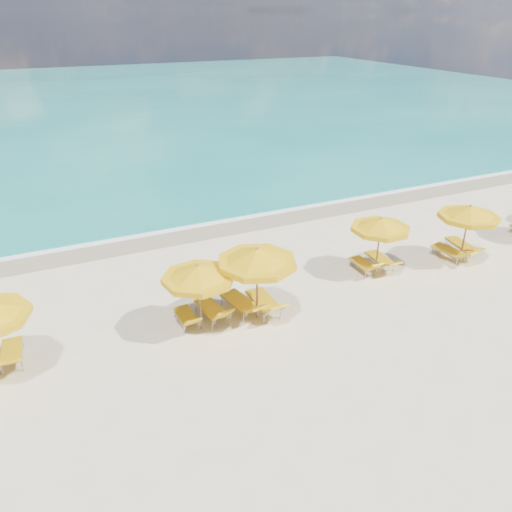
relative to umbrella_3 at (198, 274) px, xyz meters
name	(u,v)px	position (x,y,z in m)	size (l,w,h in m)	color
ground_plane	(274,304)	(2.81, 0.35, -2.00)	(120.00, 120.00, 0.00)	beige
ocean	(83,101)	(2.81, 48.35, -2.00)	(120.00, 80.00, 0.30)	#167C72
wet_sand_band	(203,229)	(2.81, 7.75, -2.00)	(120.00, 2.60, 0.01)	tan
foam_line	(198,223)	(2.81, 8.55, -2.00)	(120.00, 1.20, 0.03)	white
whitecap_near	(50,187)	(-3.19, 17.35, -2.00)	(14.00, 0.36, 0.05)	white
whitecap_far	(228,139)	(10.81, 24.35, -2.00)	(18.00, 0.30, 0.05)	white
umbrella_3	(198,274)	(0.00, 0.00, 0.00)	(2.79, 2.79, 2.35)	#9E744F
umbrella_4	(257,258)	(1.90, -0.19, 0.24)	(2.71, 2.71, 2.63)	#9E744F
umbrella_5	(381,225)	(7.54, 0.84, -0.04)	(2.99, 2.99, 2.31)	#9E744F
umbrella_6	(469,213)	(11.31, 0.16, 0.06)	(2.53, 2.53, 2.42)	#9E744F
lounger_2_right	(13,356)	(-5.55, 0.67, -1.79)	(0.67, 1.78, 0.77)	#A5A8AD
lounger_3_left	(186,320)	(-0.36, 0.40, -1.81)	(0.55, 1.56, 0.74)	#A5A8AD
lounger_3_right	(212,313)	(0.51, 0.35, -1.77)	(0.83, 1.87, 0.89)	#A5A8AD
lounger_4_left	(241,306)	(1.54, 0.36, -1.76)	(1.03, 2.10, 0.81)	#A5A8AD
lounger_4_right	(264,305)	(2.27, 0.05, -1.76)	(0.69, 2.02, 0.90)	#A5A8AD
lounger_5_left	(363,267)	(7.08, 1.01, -1.80)	(0.58, 1.60, 0.77)	#A5A8AD
lounger_5_right	(380,262)	(7.92, 1.08, -1.79)	(0.71, 1.84, 0.69)	#A5A8AD
lounger_6_left	(449,254)	(10.97, 0.43, -1.78)	(0.91, 1.93, 0.75)	#A5A8AD
lounger_6_right	(460,248)	(11.84, 0.71, -1.78)	(0.93, 1.99, 0.71)	#A5A8AD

